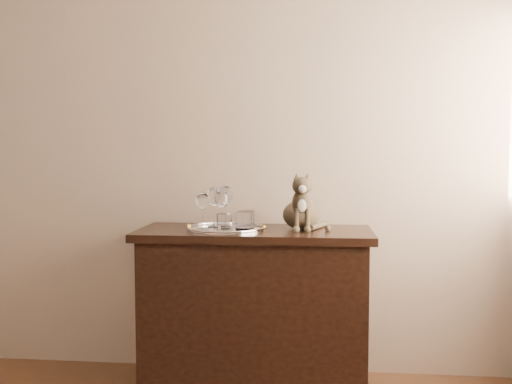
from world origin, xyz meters
TOP-DOWN VIEW (x-y plane):
  - wall_back at (0.00, 2.25)m, footprint 4.00×0.10m
  - sideboard at (0.60, 1.94)m, footprint 1.20×0.50m
  - tray at (0.46, 1.91)m, footprint 0.40×0.40m
  - wine_glass_a at (0.39, 1.95)m, footprint 0.08×0.08m
  - wine_glass_b at (0.44, 2.02)m, footprint 0.08×0.08m
  - wine_glass_c at (0.34, 1.86)m, footprint 0.07×0.07m
  - wine_glass_d at (0.43, 1.93)m, footprint 0.08×0.08m
  - tumbler_a at (0.55, 1.85)m, footprint 0.08×0.08m
  - tumbler_b at (0.46, 1.81)m, footprint 0.08×0.08m
  - tumbler_c at (0.56, 1.93)m, footprint 0.08×0.08m
  - cat at (0.84, 1.99)m, footprint 0.31×0.29m

SIDE VIEW (x-z plane):
  - sideboard at x=0.60m, z-range 0.00..0.85m
  - tray at x=0.46m, z-range 0.85..0.86m
  - tumbler_b at x=0.46m, z-range 0.86..0.94m
  - tumbler_c at x=0.56m, z-range 0.86..0.95m
  - tumbler_a at x=0.55m, z-range 0.86..0.95m
  - wine_glass_c at x=0.34m, z-range 0.86..1.05m
  - wine_glass_d at x=0.43m, z-range 0.86..1.06m
  - wine_glass_a at x=0.39m, z-range 0.86..1.07m
  - wine_glass_b at x=0.44m, z-range 0.86..1.07m
  - cat at x=0.84m, z-range 0.85..1.15m
  - wall_back at x=0.00m, z-range 0.00..2.70m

